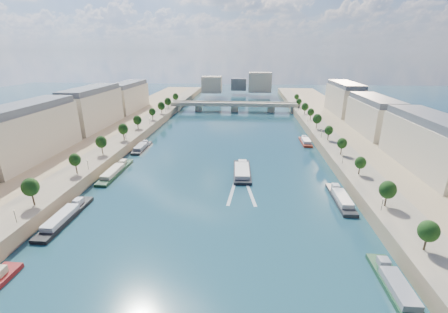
# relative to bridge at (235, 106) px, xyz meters

# --- Properties ---
(ground) EXTENTS (700.00, 700.00, 0.00)m
(ground) POSITION_rel_bridge_xyz_m (0.00, -124.26, -5.08)
(ground) COLOR #0C2736
(ground) RESTS_ON ground
(quay_left) EXTENTS (44.00, 520.00, 5.00)m
(quay_left) POSITION_rel_bridge_xyz_m (-72.00, -124.26, -2.58)
(quay_left) COLOR #9E8460
(quay_left) RESTS_ON ground
(quay_right) EXTENTS (44.00, 520.00, 5.00)m
(quay_right) POSITION_rel_bridge_xyz_m (72.00, -124.26, -2.58)
(quay_right) COLOR #9E8460
(quay_right) RESTS_ON ground
(pave_left) EXTENTS (14.00, 520.00, 0.10)m
(pave_left) POSITION_rel_bridge_xyz_m (-57.00, -124.26, -0.03)
(pave_left) COLOR gray
(pave_left) RESTS_ON quay_left
(pave_right) EXTENTS (14.00, 520.00, 0.10)m
(pave_right) POSITION_rel_bridge_xyz_m (57.00, -124.26, -0.03)
(pave_right) COLOR gray
(pave_right) RESTS_ON quay_right
(trees_left) EXTENTS (4.80, 268.80, 8.26)m
(trees_left) POSITION_rel_bridge_xyz_m (-55.00, -122.26, 5.39)
(trees_left) COLOR #382B1E
(trees_left) RESTS_ON ground
(trees_right) EXTENTS (4.80, 268.80, 8.26)m
(trees_right) POSITION_rel_bridge_xyz_m (55.00, -114.26, 5.39)
(trees_right) COLOR #382B1E
(trees_right) RESTS_ON ground
(lamps_left) EXTENTS (0.36, 200.36, 4.28)m
(lamps_left) POSITION_rel_bridge_xyz_m (-52.50, -134.26, 2.70)
(lamps_left) COLOR black
(lamps_left) RESTS_ON ground
(lamps_right) EXTENTS (0.36, 200.36, 4.28)m
(lamps_right) POSITION_rel_bridge_xyz_m (52.50, -119.26, 2.70)
(lamps_right) COLOR black
(lamps_right) RESTS_ON ground
(buildings_left) EXTENTS (16.00, 226.00, 23.20)m
(buildings_left) POSITION_rel_bridge_xyz_m (-85.00, -112.26, 11.37)
(buildings_left) COLOR #C4B597
(buildings_left) RESTS_ON ground
(buildings_right) EXTENTS (16.00, 226.00, 23.20)m
(buildings_right) POSITION_rel_bridge_xyz_m (85.00, -112.26, 11.37)
(buildings_right) COLOR #C4B597
(buildings_right) RESTS_ON ground
(skyline) EXTENTS (79.00, 42.00, 22.00)m
(skyline) POSITION_rel_bridge_xyz_m (3.19, 95.26, 9.57)
(skyline) COLOR #C4B597
(skyline) RESTS_ON ground
(bridge) EXTENTS (112.00, 12.00, 8.15)m
(bridge) POSITION_rel_bridge_xyz_m (0.00, 0.00, 0.00)
(bridge) COLOR #C1B79E
(bridge) RESTS_ON ground
(tour_barge) EXTENTS (8.48, 26.14, 3.65)m
(tour_barge) POSITION_rel_bridge_xyz_m (9.74, -141.19, -4.14)
(tour_barge) COLOR black
(tour_barge) RESTS_ON ground
(wake) EXTENTS (10.76, 26.01, 0.04)m
(wake) POSITION_rel_bridge_xyz_m (9.74, -157.84, -5.06)
(wake) COLOR silver
(wake) RESTS_ON ground
(moored_barges_left) EXTENTS (5.00, 160.77, 3.60)m
(moored_barges_left) POSITION_rel_bridge_xyz_m (-45.50, -181.43, -4.24)
(moored_barges_left) COLOR black
(moored_barges_left) RESTS_ON ground
(moored_barges_right) EXTENTS (5.00, 162.34, 3.60)m
(moored_barges_right) POSITION_rel_bridge_xyz_m (45.50, -178.60, -4.24)
(moored_barges_right) COLOR black
(moored_barges_right) RESTS_ON ground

